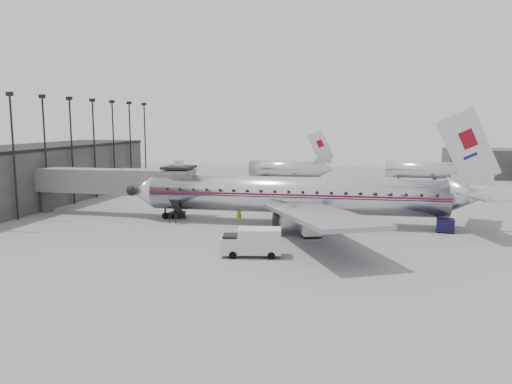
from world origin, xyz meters
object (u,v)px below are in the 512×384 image
baggage_cart_white (311,230)px  ramp_worker (239,213)px  airliner (302,195)px  baggage_cart_navy (445,225)px  service_van (252,242)px

baggage_cart_white → ramp_worker: bearing=127.3°
airliner → baggage_cart_navy: 15.86m
airliner → baggage_cart_navy: bearing=-6.0°
airliner → baggage_cart_navy: (15.61, -1.03, -2.59)m
service_van → ramp_worker: bearing=98.4°
airliner → service_van: airliner is taller
service_van → baggage_cart_white: size_ratio=2.41×
baggage_cart_navy → airliner: bearing=-178.4°
baggage_cart_white → baggage_cart_navy: bearing=3.7°
ramp_worker → baggage_cart_white: bearing=-72.5°
baggage_cart_navy → ramp_worker: (-23.09, 1.00, 0.16)m
airliner → baggage_cart_navy: airliner is taller
baggage_cart_navy → ramp_worker: size_ratio=1.06×
airliner → ramp_worker: size_ratio=22.34×
airliner → baggage_cart_navy: size_ratio=21.09×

